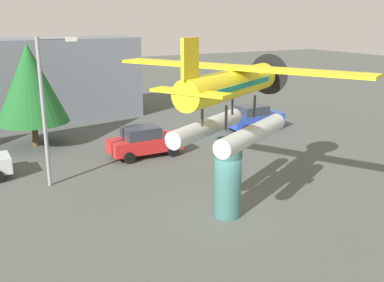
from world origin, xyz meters
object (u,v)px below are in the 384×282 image
at_px(storefront_building, 48,79).
at_px(display_pedestal, 228,178).
at_px(car_far_blue, 254,117).
at_px(floatplane_monument, 231,97).
at_px(tree_east, 30,84).
at_px(streetlight_primary, 47,101).
at_px(car_mid_red, 144,141).

bearing_deg(storefront_building, display_pedestal, -83.55).
distance_m(car_far_blue, storefront_building, 16.36).
bearing_deg(car_far_blue, floatplane_monument, -130.39).
bearing_deg(tree_east, display_pedestal, -70.88).
bearing_deg(display_pedestal, streetlight_primary, 128.00).
distance_m(car_mid_red, storefront_building, 13.35).
relative_size(floatplane_monument, streetlight_primary, 1.37).
distance_m(display_pedestal, tree_east, 15.39).
relative_size(car_mid_red, streetlight_primary, 0.60).
height_order(display_pedestal, car_far_blue, display_pedestal).
xyz_separation_m(display_pedestal, car_far_blue, (9.57, 11.18, -0.74)).
bearing_deg(storefront_building, car_mid_red, -78.25).
relative_size(display_pedestal, tree_east, 0.51).
bearing_deg(car_far_blue, display_pedestal, -130.57).
height_order(car_mid_red, tree_east, tree_east).
distance_m(display_pedestal, streetlight_primary, 9.20).
bearing_deg(floatplane_monument, storefront_building, 68.06).
distance_m(car_mid_red, streetlight_primary, 6.85).
height_order(display_pedestal, storefront_building, storefront_building).
distance_m(display_pedestal, car_far_blue, 14.73).
distance_m(streetlight_primary, storefront_building, 15.35).
bearing_deg(streetlight_primary, storefront_building, 78.86).
distance_m(floatplane_monument, car_mid_red, 9.91).
bearing_deg(storefront_building, car_far_blue, -41.91).
xyz_separation_m(car_mid_red, streetlight_primary, (-5.64, -2.14, 3.25)).
height_order(floatplane_monument, storefront_building, floatplane_monument).
bearing_deg(display_pedestal, car_mid_red, 88.79).
xyz_separation_m(display_pedestal, car_mid_red, (0.19, 9.11, -0.74)).
height_order(floatplane_monument, streetlight_primary, floatplane_monument).
bearing_deg(car_far_blue, tree_east, 167.62).
xyz_separation_m(car_mid_red, storefront_building, (-2.68, 12.89, 2.25)).
height_order(car_far_blue, tree_east, tree_east).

